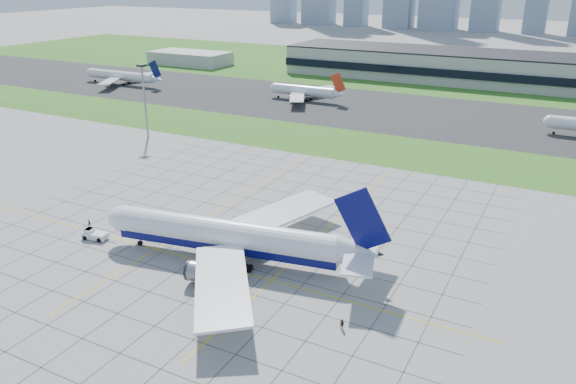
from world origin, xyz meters
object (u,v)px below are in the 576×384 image
(pushback_tug, at_px, (94,235))
(distant_jet_0, at_px, (122,76))
(crew_far, at_px, (342,325))
(distant_jet_1, at_px, (305,91))
(crew_near, at_px, (89,223))
(light_mast, at_px, (144,92))
(airliner, at_px, (229,237))

(pushback_tug, xyz_separation_m, distant_jet_0, (-124.46, 141.88, 3.49))
(crew_far, distance_m, distant_jet_1, 177.28)
(crew_near, bearing_deg, light_mast, 52.12)
(airliner, bearing_deg, crew_far, -31.03)
(crew_far, bearing_deg, airliner, 171.13)
(pushback_tug, height_order, distant_jet_0, distant_jet_0)
(crew_far, distance_m, distant_jet_0, 237.46)
(crew_far, relative_size, distant_jet_0, 0.04)
(airliner, height_order, distant_jet_1, airliner)
(distant_jet_0, bearing_deg, crew_near, -49.24)
(pushback_tug, distance_m, distant_jet_1, 152.11)
(crew_near, xyz_separation_m, crew_far, (67.08, -10.17, 0.09))
(distant_jet_0, bearing_deg, distant_jet_1, 4.79)
(light_mast, relative_size, crew_near, 15.13)
(crew_near, bearing_deg, distant_jet_0, 62.10)
(airliner, distance_m, distant_jet_1, 154.52)
(airliner, relative_size, pushback_tug, 7.43)
(light_mast, distance_m, airliner, 100.16)
(light_mast, height_order, crew_near, light_mast)
(distant_jet_1, bearing_deg, pushback_tug, -81.70)
(light_mast, relative_size, distant_jet_1, 0.60)
(crew_near, xyz_separation_m, distant_jet_1, (-16.18, 146.30, 3.64))
(crew_near, xyz_separation_m, distant_jet_0, (-118.69, 137.70, 3.64))
(airliner, relative_size, distant_jet_0, 1.26)
(pushback_tug, bearing_deg, distant_jet_1, 88.86)
(light_mast, distance_m, crew_near, 77.40)
(airliner, height_order, distant_jet_0, airliner)
(distant_jet_1, bearing_deg, crew_far, -61.98)
(distant_jet_1, bearing_deg, distant_jet_0, -175.21)
(light_mast, bearing_deg, pushback_tug, -57.26)
(airliner, distance_m, distant_jet_0, 207.40)
(light_mast, height_order, distant_jet_1, light_mast)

